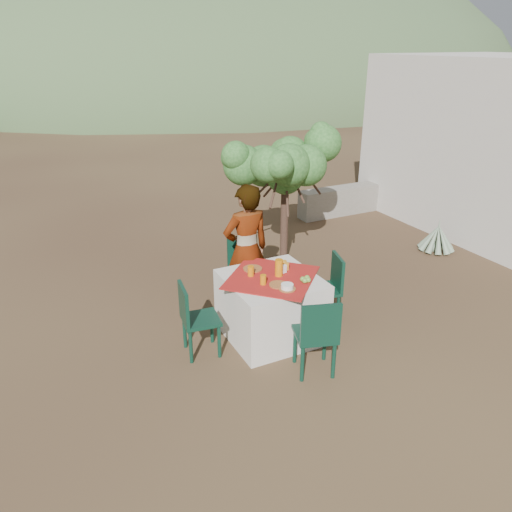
# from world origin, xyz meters

# --- Properties ---
(ground) EXTENTS (160.00, 160.00, 0.00)m
(ground) POSITION_xyz_m (0.00, 0.00, 0.00)
(ground) COLOR #342117
(ground) RESTS_ON ground
(table) EXTENTS (1.30, 1.30, 0.76)m
(table) POSITION_xyz_m (-0.18, 0.03, 0.38)
(table) COLOR silver
(table) RESTS_ON ground
(chair_far) EXTENTS (0.47, 0.47, 0.87)m
(chair_far) POSITION_xyz_m (-0.07, 0.99, 0.48)
(chair_far) COLOR black
(chair_far) RESTS_ON ground
(chair_near) EXTENTS (0.51, 0.51, 0.89)m
(chair_near) POSITION_xyz_m (-0.12, -0.86, 0.49)
(chair_near) COLOR black
(chair_near) RESTS_ON ground
(chair_left) EXTENTS (0.44, 0.44, 0.85)m
(chair_left) POSITION_xyz_m (-1.11, 0.06, 0.47)
(chair_left) COLOR black
(chair_left) RESTS_ON ground
(chair_right) EXTENTS (0.49, 0.49, 0.85)m
(chair_right) POSITION_xyz_m (0.62, 0.04, 0.47)
(chair_right) COLOR black
(chair_right) RESTS_ON ground
(person) EXTENTS (0.62, 0.42, 1.68)m
(person) POSITION_xyz_m (-0.17, 0.71, 0.84)
(person) COLOR #8C6651
(person) RESTS_ON ground
(shrub_tree) EXTENTS (1.57, 1.54, 1.85)m
(shrub_tree) POSITION_xyz_m (1.08, 1.92, 1.46)
(shrub_tree) COLOR #493024
(shrub_tree) RESTS_ON ground
(agave) EXTENTS (0.59, 0.60, 0.64)m
(agave) POSITION_xyz_m (3.52, 1.10, 0.21)
(agave) COLOR gray
(agave) RESTS_ON ground
(guesthouse) EXTENTS (3.20, 4.20, 3.00)m
(guesthouse) POSITION_xyz_m (5.60, 1.80, 1.50)
(guesthouse) COLOR beige
(guesthouse) RESTS_ON ground
(stone_wall) EXTENTS (2.60, 0.35, 0.55)m
(stone_wall) POSITION_xyz_m (3.60, 3.40, 0.28)
(stone_wall) COLOR gray
(stone_wall) RESTS_ON ground
(hill_near_right) EXTENTS (48.00, 48.00, 20.00)m
(hill_near_right) POSITION_xyz_m (12.00, 36.00, 0.00)
(hill_near_right) COLOR #3C512D
(hill_near_right) RESTS_ON ground
(hill_far_right) EXTENTS (36.00, 36.00, 14.00)m
(hill_far_right) POSITION_xyz_m (28.00, 46.00, 0.00)
(hill_far_right) COLOR slate
(hill_far_right) RESTS_ON ground
(plate_far) EXTENTS (0.23, 0.23, 0.01)m
(plate_far) POSITION_xyz_m (-0.28, 0.31, 0.77)
(plate_far) COLOR brown
(plate_far) RESTS_ON table
(plate_near) EXTENTS (0.20, 0.20, 0.01)m
(plate_near) POSITION_xyz_m (-0.21, -0.19, 0.77)
(plate_near) COLOR brown
(plate_near) RESTS_ON table
(glass_far) EXTENTS (0.07, 0.07, 0.12)m
(glass_far) POSITION_xyz_m (-0.37, 0.17, 0.82)
(glass_far) COLOR orange
(glass_far) RESTS_ON table
(glass_near) EXTENTS (0.07, 0.07, 0.11)m
(glass_near) POSITION_xyz_m (-0.35, -0.09, 0.82)
(glass_near) COLOR orange
(glass_near) RESTS_ON table
(juice_pitcher) EXTENTS (0.09, 0.09, 0.20)m
(juice_pitcher) POSITION_xyz_m (-0.09, 0.03, 0.86)
(juice_pitcher) COLOR orange
(juice_pitcher) RESTS_ON table
(bowl_plate) EXTENTS (0.19, 0.19, 0.01)m
(bowl_plate) POSITION_xyz_m (-0.17, -0.31, 0.77)
(bowl_plate) COLOR brown
(bowl_plate) RESTS_ON table
(white_bowl) EXTENTS (0.14, 0.14, 0.05)m
(white_bowl) POSITION_xyz_m (-0.17, -0.31, 0.80)
(white_bowl) COLOR white
(white_bowl) RESTS_ON bowl_plate
(jar_left) EXTENTS (0.05, 0.05, 0.09)m
(jar_left) POSITION_xyz_m (0.08, 0.13, 0.80)
(jar_left) COLOR orange
(jar_left) RESTS_ON table
(jar_right) EXTENTS (0.06, 0.06, 0.09)m
(jar_right) POSITION_xyz_m (0.08, 0.19, 0.81)
(jar_right) COLOR orange
(jar_right) RESTS_ON table
(napkin_holder) EXTENTS (0.08, 0.06, 0.09)m
(napkin_holder) POSITION_xyz_m (-0.00, 0.07, 0.81)
(napkin_holder) COLOR white
(napkin_holder) RESTS_ON table
(fruit_cluster) EXTENTS (0.12, 0.11, 0.06)m
(fruit_cluster) POSITION_xyz_m (0.10, -0.25, 0.79)
(fruit_cluster) COLOR #6C9E39
(fruit_cluster) RESTS_ON table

